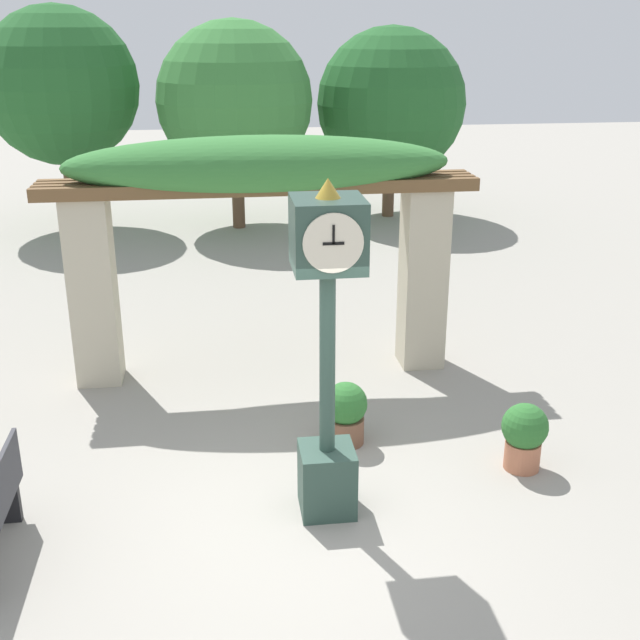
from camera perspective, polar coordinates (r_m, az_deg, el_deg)
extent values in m
plane|color=gray|center=(7.67, -2.13, -14.37)|extent=(60.00, 60.00, 0.00)
cube|color=#2D473D|center=(7.72, 0.50, -11.25)|extent=(0.51, 0.51, 0.65)
cylinder|color=#2D473D|center=(7.17, 0.53, -3.18)|extent=(0.14, 0.14, 1.71)
cylinder|color=gold|center=(6.87, 0.55, 3.54)|extent=(0.23, 0.23, 0.04)
cube|color=#2D473D|center=(6.78, 0.56, 6.16)|extent=(0.61, 0.61, 0.61)
cylinder|color=beige|center=(6.48, 0.95, 5.48)|extent=(0.50, 0.02, 0.50)
cylinder|color=beige|center=(7.08, 0.20, 6.78)|extent=(0.50, 0.02, 0.50)
cube|color=black|center=(6.46, 0.97, 5.45)|extent=(0.17, 0.01, 0.02)
cube|color=black|center=(6.45, 0.97, 6.10)|extent=(0.02, 0.01, 0.16)
cone|color=gold|center=(6.69, 0.57, 9.38)|extent=(0.21, 0.21, 0.17)
cube|color=#BCB299|center=(10.46, -15.82, 1.97)|extent=(0.55, 0.55, 2.42)
cube|color=#BCB299|center=(10.68, 7.33, 2.98)|extent=(0.55, 0.55, 2.42)
cube|color=brown|center=(9.77, -4.21, 9.24)|extent=(5.40, 0.12, 0.16)
cube|color=brown|center=(9.95, -4.28, 9.45)|extent=(5.40, 0.12, 0.16)
cube|color=brown|center=(10.13, -4.35, 9.64)|extent=(5.40, 0.12, 0.16)
cube|color=brown|center=(10.31, -4.41, 9.83)|extent=(5.40, 0.12, 0.16)
ellipsoid|color=#387A38|center=(9.99, -4.35, 10.97)|extent=(4.75, 1.15, 0.70)
cylinder|color=brown|center=(8.94, 1.82, -7.84)|extent=(0.41, 0.41, 0.30)
sphere|color=#2D6B2D|center=(8.78, 1.84, -5.95)|extent=(0.48, 0.48, 0.48)
cylinder|color=#B26B4C|center=(8.71, 14.18, -9.28)|extent=(0.37, 0.37, 0.31)
sphere|color=#2D6B2D|center=(8.56, 14.37, -7.33)|extent=(0.48, 0.48, 0.48)
cylinder|color=brown|center=(18.92, -17.28, 9.11)|extent=(0.28, 0.28, 1.95)
sphere|color=#235B28|center=(18.65, -17.99, 15.56)|extent=(3.33, 3.33, 3.33)
cylinder|color=brown|center=(18.33, -5.85, 9.04)|extent=(0.28, 0.28, 1.61)
sphere|color=#387A38|center=(18.05, -6.08, 15.25)|extent=(3.39, 3.39, 3.39)
cylinder|color=brown|center=(19.45, 4.89, 9.46)|extent=(0.28, 0.28, 1.43)
sphere|color=#235B28|center=(19.18, 5.07, 15.09)|extent=(3.43, 3.43, 3.43)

